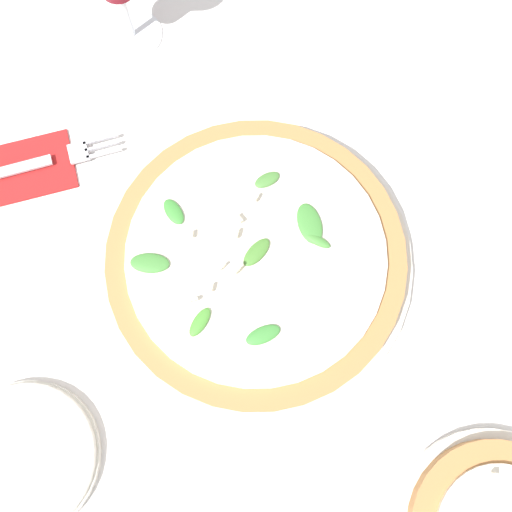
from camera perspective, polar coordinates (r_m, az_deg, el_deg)
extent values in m
plane|color=silver|center=(0.66, 1.76, 0.10)|extent=(6.00, 6.00, 0.00)
cylinder|color=silver|center=(0.65, 0.00, -0.58)|extent=(0.34, 0.34, 0.01)
cylinder|color=#AD7542|center=(0.64, 0.00, -0.22)|extent=(0.32, 0.32, 0.02)
cylinder|color=silver|center=(0.62, 0.00, 0.08)|extent=(0.27, 0.27, 0.01)
ellipsoid|color=#438236|center=(0.62, 5.89, 1.08)|extent=(0.03, 0.03, 0.01)
ellipsoid|color=#408236|center=(0.63, 5.13, 3.11)|extent=(0.03, 0.05, 0.01)
ellipsoid|color=#3B8634|center=(0.64, -7.85, 4.20)|extent=(0.03, 0.04, 0.01)
ellipsoid|color=#3C8436|center=(0.60, 0.68, -7.52)|extent=(0.04, 0.03, 0.01)
ellipsoid|color=#418136|center=(0.63, -10.08, -0.67)|extent=(0.04, 0.03, 0.01)
ellipsoid|color=#467C2F|center=(0.62, 0.06, 0.37)|extent=(0.04, 0.04, 0.01)
ellipsoid|color=#477D36|center=(0.65, 1.45, 7.31)|extent=(0.03, 0.02, 0.01)
ellipsoid|color=#468B31|center=(0.61, -5.36, -6.29)|extent=(0.03, 0.03, 0.01)
cube|color=beige|center=(0.61, -6.00, -4.16)|extent=(0.01, 0.00, 0.01)
cube|color=beige|center=(0.63, 0.02, 5.58)|extent=(0.01, 0.01, 0.00)
cube|color=beige|center=(0.63, -1.64, 3.61)|extent=(0.01, 0.01, 0.01)
cube|color=beige|center=(0.62, -1.84, 2.15)|extent=(0.01, 0.01, 0.01)
cube|color=beige|center=(0.62, -6.11, 2.09)|extent=(0.00, 0.01, 0.00)
cube|color=beige|center=(0.61, -1.72, -1.17)|extent=(0.01, 0.01, 0.01)
cube|color=beige|center=(0.61, -3.24, -0.99)|extent=(0.01, 0.01, 0.00)
cube|color=beige|center=(0.61, -4.27, -3.02)|extent=(0.01, 0.01, 0.00)
cube|color=beige|center=(0.63, 21.79, -19.21)|extent=(0.01, 0.01, 0.01)
cylinder|color=white|center=(0.80, -11.65, 19.99)|extent=(0.07, 0.07, 0.00)
cylinder|color=white|center=(0.77, -12.25, 21.65)|extent=(0.01, 0.01, 0.07)
cube|color=#B21E1E|center=(0.74, -21.32, 7.70)|extent=(0.13, 0.09, 0.01)
cube|color=silver|center=(0.72, -16.56, 9.43)|extent=(0.03, 0.03, 0.00)
cube|color=silver|center=(0.71, -14.27, 9.48)|extent=(0.04, 0.01, 0.00)
cube|color=silver|center=(0.72, -14.42, 10.10)|extent=(0.04, 0.01, 0.00)
cube|color=silver|center=(0.72, -14.57, 10.70)|extent=(0.04, 0.01, 0.00)
cylinder|color=silver|center=(0.67, -21.15, -17.48)|extent=(0.15, 0.15, 0.01)
torus|color=silver|center=(0.66, -21.40, -17.48)|extent=(0.15, 0.15, 0.01)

